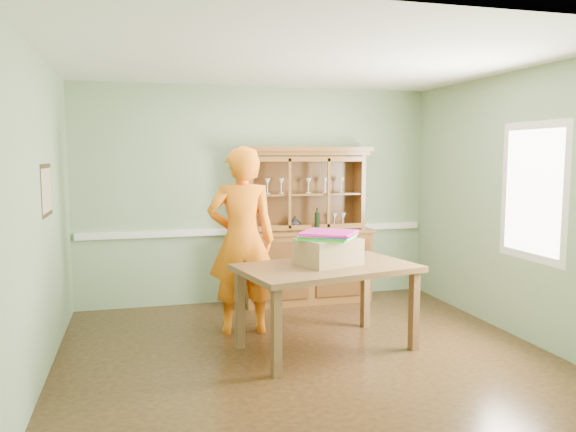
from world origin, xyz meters
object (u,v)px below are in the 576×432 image
object	(u,v)px
person	(242,241)
cardboard_box	(328,251)
china_hutch	(306,247)
dining_table	(327,275)

from	to	relation	value
person	cardboard_box	bearing A→B (deg)	141.22
china_hutch	cardboard_box	world-z (taller)	china_hutch
person	china_hutch	bearing A→B (deg)	-129.21
cardboard_box	person	xyz separation A→B (m)	(-0.71, 0.68, 0.03)
dining_table	cardboard_box	bearing A→B (deg)	43.44
dining_table	cardboard_box	world-z (taller)	cardboard_box
china_hutch	person	world-z (taller)	china_hutch
china_hutch	person	size ratio (longest dim) A/B	1.01
person	dining_table	bearing A→B (deg)	138.63
dining_table	china_hutch	bearing A→B (deg)	67.52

